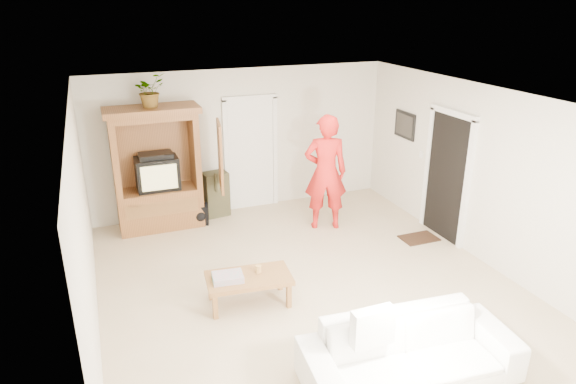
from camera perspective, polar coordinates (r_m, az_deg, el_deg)
name	(u,v)px	position (r m, az deg, el deg)	size (l,w,h in m)	color
floor	(305,282)	(7.32, 1.96, -9.98)	(6.00, 6.00, 0.00)	tan
ceiling	(308,97)	(6.40, 2.24, 10.45)	(6.00, 6.00, 0.00)	white
wall_back	(242,141)	(9.45, -5.11, 5.71)	(5.50, 5.50, 0.00)	silver
wall_front	(453,322)	(4.47, 17.84, -13.60)	(5.50, 5.50, 0.00)	silver
wall_left	(84,228)	(6.28, -21.72, -3.73)	(6.00, 6.00, 0.00)	silver
wall_right	(476,172)	(8.18, 20.11, 2.09)	(6.00, 6.00, 0.00)	silver
armoire	(159,177)	(8.95, -14.14, 1.67)	(1.82, 1.14, 2.10)	brown
door_back	(251,155)	(9.54, -4.14, 4.14)	(0.85, 0.05, 2.04)	white
doorway_right	(447,178)	(8.68, 17.23, 1.54)	(0.05, 0.90, 2.04)	black
framed_picture	(405,125)	(9.53, 12.87, 7.27)	(0.03, 0.60, 0.48)	black
doormat	(419,238)	(8.81, 14.34, -4.99)	(0.60, 0.40, 0.02)	#382316
plant	(150,90)	(8.56, -15.13, 10.84)	(0.48, 0.42, 0.54)	#4C7238
man	(326,172)	(8.64, 4.19, 2.18)	(0.73, 0.48, 1.99)	red
sofa	(410,352)	(5.68, 13.35, -16.93)	(2.24, 0.87, 0.65)	white
coffee_table	(249,280)	(6.71, -4.37, -9.68)	(1.14, 0.70, 0.40)	olive
towel	(228,277)	(6.60, -6.71, -9.39)	(0.38, 0.28, 0.08)	#FF547C
candle	(258,269)	(6.74, -3.31, -8.51)	(0.08, 0.08, 0.10)	tan
backpack_black	(200,215)	(9.11, -9.80, -2.52)	(0.30, 0.18, 0.37)	black
backpack_olive	(216,194)	(9.40, -8.03, -0.22)	(0.43, 0.32, 0.82)	#47442B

